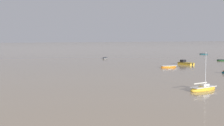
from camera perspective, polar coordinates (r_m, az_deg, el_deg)
The scene contains 6 objects.
sailboat_moored_0 at distance 44.38m, azimuth 16.38°, elevation -4.55°, with size 5.11×2.38×5.51m.
rowboat_moored_3 at distance 75.75m, azimuth 10.35°, elevation -0.68°, with size 4.34×1.90×0.66m.
rowboat_moored_4 at distance 101.51m, azimuth 19.67°, elevation 0.47°, with size 3.27×3.65×0.58m.
motorboat_moored_1 at distance 84.80m, azimuth 13.03°, elevation -0.08°, with size 2.66×5.25×1.91m.
rowboat_moored_5 at distance 136.69m, azimuth 16.47°, elevation 1.59°, with size 3.01×3.51×0.55m.
rowboat_moored_7 at distance 104.96m, azimuth -1.31°, elevation 0.88°, with size 3.21×4.04×0.62m.
Camera 1 is at (-38.35, -22.91, 7.28)m, focal length 49.78 mm.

